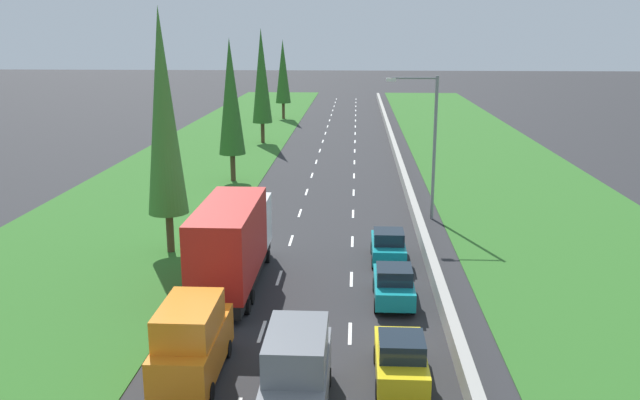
# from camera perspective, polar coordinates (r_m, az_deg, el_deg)

# --- Properties ---
(ground_plane) EXTENTS (300.00, 300.00, 0.00)m
(ground_plane) POSITION_cam_1_polar(r_m,az_deg,el_deg) (64.47, 1.40, 3.74)
(ground_plane) COLOR #28282B
(ground_plane) RESTS_ON ground
(grass_verge_left) EXTENTS (14.00, 140.00, 0.04)m
(grass_verge_left) POSITION_cam_1_polar(r_m,az_deg,el_deg) (66.06, -9.66, 3.81)
(grass_verge_left) COLOR #2D6623
(grass_verge_left) RESTS_ON ground
(grass_verge_right) EXTENTS (14.00, 140.00, 0.04)m
(grass_verge_right) POSITION_cam_1_polar(r_m,az_deg,el_deg) (65.63, 14.05, 3.52)
(grass_verge_right) COLOR #2D6623
(grass_verge_right) RESTS_ON ground
(median_barrier) EXTENTS (0.44, 120.00, 0.85)m
(median_barrier) POSITION_cam_1_polar(r_m,az_deg,el_deg) (64.48, 6.48, 4.04)
(median_barrier) COLOR #9E9B93
(median_barrier) RESTS_ON ground
(lane_markings) EXTENTS (3.64, 116.00, 0.01)m
(lane_markings) POSITION_cam_1_polar(r_m,az_deg,el_deg) (64.46, 1.40, 3.74)
(lane_markings) COLOR white
(lane_markings) RESTS_ON ground
(yellow_hatchback_right_lane_second) EXTENTS (1.74, 3.90, 1.72)m
(yellow_hatchback_right_lane_second) POSITION_cam_1_polar(r_m,az_deg,el_deg) (23.43, 6.87, -13.23)
(yellow_hatchback_right_lane_second) COLOR yellow
(yellow_hatchback_right_lane_second) RESTS_ON ground
(orange_van_left_lane) EXTENTS (1.96, 4.90, 2.82)m
(orange_van_left_lane) POSITION_cam_1_polar(r_m,az_deg,el_deg) (23.59, -10.84, -11.68)
(orange_van_left_lane) COLOR orange
(orange_van_left_lane) RESTS_ON ground
(teal_hatchback_right_lane) EXTENTS (1.74, 3.90, 1.72)m
(teal_hatchback_right_lane) POSITION_cam_1_polar(r_m,az_deg,el_deg) (29.71, 6.27, -7.15)
(teal_hatchback_right_lane) COLOR teal
(teal_hatchback_right_lane) RESTS_ON ground
(teal_hatchback_right_lane_fourth) EXTENTS (1.74, 3.90, 1.72)m
(teal_hatchback_right_lane_fourth) POSITION_cam_1_polar(r_m,az_deg,el_deg) (34.85, 5.82, -3.90)
(teal_hatchback_right_lane_fourth) COLOR teal
(teal_hatchback_right_lane_fourth) RESTS_ON ground
(red_box_truck_left_lane) EXTENTS (2.46, 9.40, 4.18)m
(red_box_truck_left_lane) POSITION_cam_1_polar(r_m,az_deg,el_deg) (31.12, -7.43, -3.56)
(red_box_truck_left_lane) COLOR black
(red_box_truck_left_lane) RESTS_ON ground
(grey_van_centre_lane) EXTENTS (1.96, 4.90, 2.82)m
(grey_van_centre_lane) POSITION_cam_1_polar(r_m,az_deg,el_deg) (21.34, -1.94, -14.32)
(grey_van_centre_lane) COLOR slate
(grey_van_centre_lane) RESTS_ON ground
(poplar_tree_second) EXTENTS (2.12, 2.12, 12.89)m
(poplar_tree_second) POSITION_cam_1_polar(r_m,az_deg,el_deg) (35.68, -13.17, 7.18)
(poplar_tree_second) COLOR #4C3823
(poplar_tree_second) RESTS_ON ground
(poplar_tree_third) EXTENTS (2.08, 2.08, 11.19)m
(poplar_tree_third) POSITION_cam_1_polar(r_m,az_deg,el_deg) (53.06, -7.60, 8.64)
(poplar_tree_third) COLOR #4C3823
(poplar_tree_third) RESTS_ON ground
(poplar_tree_fourth) EXTENTS (2.10, 2.10, 12.01)m
(poplar_tree_fourth) POSITION_cam_1_polar(r_m,az_deg,el_deg) (71.84, -4.99, 10.42)
(poplar_tree_fourth) COLOR #4C3823
(poplar_tree_fourth) RESTS_ON ground
(poplar_tree_fifth) EXTENTS (2.07, 2.07, 10.65)m
(poplar_tree_fifth) POSITION_cam_1_polar(r_m,az_deg,el_deg) (92.40, -3.17, 10.83)
(poplar_tree_fifth) COLOR #4C3823
(poplar_tree_fifth) RESTS_ON ground
(street_light_mast) EXTENTS (3.20, 0.28, 9.00)m
(street_light_mast) POSITION_cam_1_polar(r_m,az_deg,el_deg) (42.23, 9.27, 5.28)
(street_light_mast) COLOR gray
(street_light_mast) RESTS_ON ground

